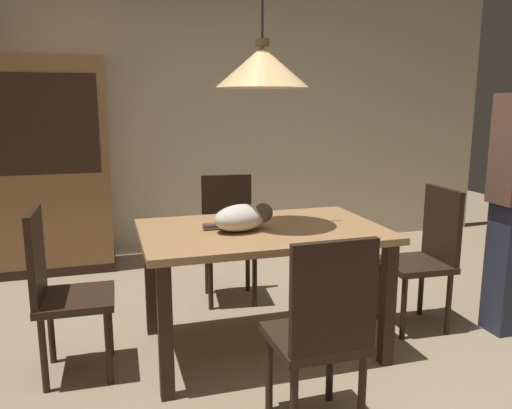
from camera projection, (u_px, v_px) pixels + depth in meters
name	position (u px, v px, depth m)	size (l,w,h in m)	color
ground	(289.00, 377.00, 2.80)	(10.00, 10.00, 0.00)	#998466
back_wall	(197.00, 104.00, 5.00)	(6.40, 0.10, 2.90)	beige
dining_table	(262.00, 245.00, 3.01)	(1.40, 0.90, 0.75)	#A87A4C
chair_left_side	(59.00, 286.00, 2.73)	(0.41, 0.41, 0.93)	black
chair_right_side	(426.00, 252.00, 3.36)	(0.42, 0.42, 0.93)	black
chair_far_back	(228.00, 232.00, 3.87)	(0.44, 0.44, 0.93)	black
chair_near_front	(322.00, 328.00, 2.22)	(0.41, 0.41, 0.93)	black
cat_sleeping	(243.00, 217.00, 2.92)	(0.41, 0.33, 0.16)	beige
pendant_lamp	(262.00, 67.00, 2.82)	(0.52, 0.52, 1.30)	#E5B775
hutch_bookcase	(43.00, 171.00, 4.41)	(1.12, 0.45, 1.85)	olive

